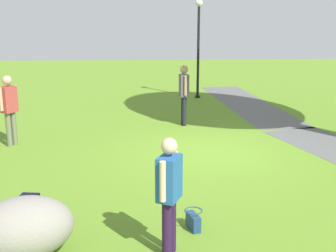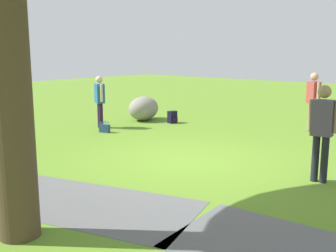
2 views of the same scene
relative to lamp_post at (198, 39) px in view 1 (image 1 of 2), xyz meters
The scene contains 9 objects.
ground_plane 7.61m from the lamp_post, ahead, with size 48.00×48.00×0.00m, color olive.
footpath_segment_near 3.12m from the lamp_post, 54.02° to the left, with size 8.11×2.33×0.01m.
lamp_post is the anchor object (origin of this frame).
lawn_boulder 12.36m from the lamp_post, 17.79° to the right, with size 1.28×1.52×0.82m.
woman_with_handbag 11.89m from the lamp_post, ahead, with size 0.48×0.37×1.61m.
man_near_boulder 8.50m from the lamp_post, 40.37° to the right, with size 0.44×0.40×1.75m.
passerby_on_path 4.80m from the lamp_post, 12.18° to the right, with size 0.52×0.28×1.77m.
handbag_on_grass 11.31m from the lamp_post, ahead, with size 0.34×0.34×0.31m.
backpack_by_boulder 11.42m from the lamp_post, 20.61° to the right, with size 0.29×0.30×0.40m.
Camera 1 is at (9.56, -1.66, 3.05)m, focal length 45.45 mm.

